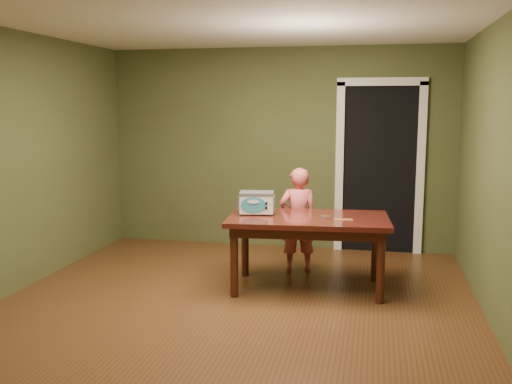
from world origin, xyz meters
TOP-DOWN VIEW (x-y plane):
  - floor at (0.00, 0.00)m, footprint 5.00×5.00m
  - room_shell at (0.00, 0.00)m, footprint 4.52×5.02m
  - doorway at (1.30, 2.78)m, footprint 1.10×0.66m
  - dining_table at (0.60, 0.78)m, footprint 1.66×1.02m
  - toy_oven at (0.06, 0.83)m, footprint 0.40×0.31m
  - baking_pan at (0.78, 0.75)m, footprint 0.10×0.10m
  - spatula at (0.96, 0.68)m, footprint 0.18×0.06m
  - child at (0.42, 1.38)m, footprint 0.49×0.38m

SIDE VIEW (x-z plane):
  - floor at x=0.00m, z-range 0.00..0.00m
  - child at x=0.42m, z-range 0.00..1.18m
  - dining_table at x=0.60m, z-range 0.28..1.03m
  - spatula at x=0.96m, z-range 0.75..0.76m
  - baking_pan at x=0.78m, z-range 0.75..0.77m
  - toy_oven at x=0.06m, z-range 0.76..0.99m
  - doorway at x=1.30m, z-range -0.07..2.18m
  - room_shell at x=0.00m, z-range 0.40..3.01m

